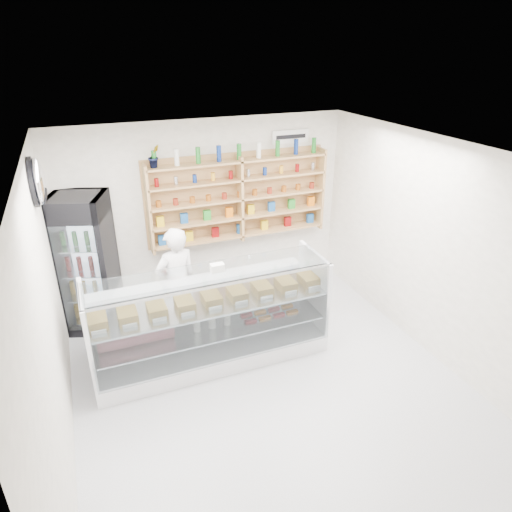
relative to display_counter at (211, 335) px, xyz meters
name	(u,v)px	position (x,y,z in m)	size (l,w,h in m)	color
room	(270,282)	(0.50, -0.74, 1.04)	(5.00, 5.00, 5.00)	silver
display_counter	(211,335)	(0.00, 0.00, 0.00)	(2.97, 0.89, 1.29)	white
shop_worker	(177,284)	(-0.26, 0.69, 0.46)	(0.59, 0.39, 1.62)	silver
drinks_cooler	(87,264)	(-1.35, 1.39, 0.64)	(0.90, 0.89, 1.98)	black
wall_shelving	(240,198)	(1.00, 1.60, 1.24)	(2.84, 0.28, 1.33)	#A6884E
potted_plant	(154,156)	(-0.25, 1.60, 2.00)	(0.18, 0.14, 0.32)	#1E6626
security_mirror	(38,181)	(-1.67, 0.46, 2.09)	(0.15, 0.50, 0.50)	silver
wall_sign	(290,136)	(1.90, 1.73, 2.09)	(0.62, 0.03, 0.20)	white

